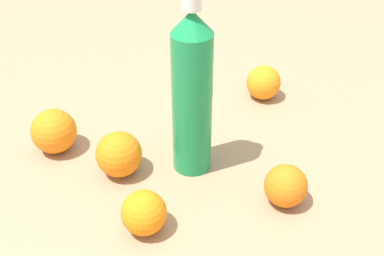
% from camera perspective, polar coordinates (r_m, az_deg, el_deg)
% --- Properties ---
extents(ground_plane, '(2.40, 2.40, 0.00)m').
position_cam_1_polar(ground_plane, '(0.84, 1.98, -5.91)').
color(ground_plane, '#9E7F60').
extents(water_bottle, '(0.07, 0.07, 0.32)m').
position_cam_1_polar(water_bottle, '(0.78, -0.00, 4.04)').
color(water_bottle, '#198C4C').
rests_on(water_bottle, ground_plane).
extents(orange_0, '(0.08, 0.08, 0.08)m').
position_cam_1_polar(orange_0, '(0.83, -8.64, -3.08)').
color(orange_0, orange).
rests_on(orange_0, ground_plane).
extents(orange_1, '(0.07, 0.07, 0.07)m').
position_cam_1_polar(orange_1, '(1.04, 8.44, 5.34)').
color(orange_1, orange).
rests_on(orange_1, ground_plane).
extents(orange_2, '(0.07, 0.07, 0.07)m').
position_cam_1_polar(orange_2, '(0.78, 11.01, -6.71)').
color(orange_2, orange).
rests_on(orange_2, ground_plane).
extents(orange_3, '(0.08, 0.08, 0.08)m').
position_cam_1_polar(orange_3, '(0.91, -16.01, -0.36)').
color(orange_3, orange).
rests_on(orange_3, ground_plane).
extents(orange_4, '(0.07, 0.07, 0.07)m').
position_cam_1_polar(orange_4, '(0.73, -5.71, -9.93)').
color(orange_4, orange).
rests_on(orange_4, ground_plane).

